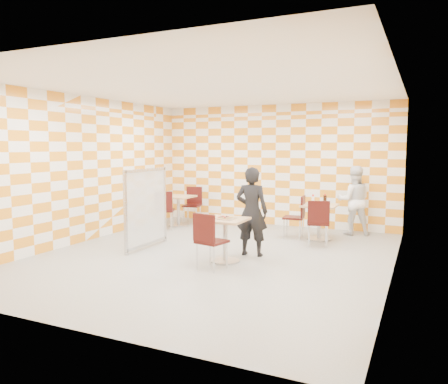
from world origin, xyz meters
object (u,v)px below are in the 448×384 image
at_px(chair_main_front, 208,237).
at_px(sport_bottle, 313,200).
at_px(chair_second_front, 318,219).
at_px(chair_second_side, 298,214).
at_px(chair_empty_near, 164,207).
at_px(soda_bottle, 325,200).
at_px(chair_empty_far, 193,202).
at_px(partition, 146,208).
at_px(second_table, 319,216).
at_px(man_dark, 252,212).
at_px(main_table, 225,232).
at_px(empty_table, 178,205).
at_px(man_white, 354,200).

relative_size(chair_main_front, sport_bottle, 4.62).
bearing_deg(chair_second_front, chair_second_side, 134.80).
distance_m(chair_empty_near, soda_bottle, 3.72).
xyz_separation_m(chair_empty_far, partition, (0.55, -2.90, 0.25)).
bearing_deg(sport_bottle, second_table, -28.35).
xyz_separation_m(chair_second_front, man_dark, (-0.94, -1.19, 0.26)).
xyz_separation_m(chair_second_front, partition, (-3.02, -1.49, 0.25)).
relative_size(man_dark, sport_bottle, 8.05).
bearing_deg(chair_empty_near, main_table, -38.87).
relative_size(man_dark, soda_bottle, 7.00).
bearing_deg(second_table, main_table, -113.76).
bearing_deg(chair_second_front, soda_bottle, 91.40).
relative_size(chair_main_front, partition, 0.60).
bearing_deg(chair_empty_far, man_dark, -44.71).
relative_size(chair_main_front, man_dark, 0.57).
distance_m(main_table, chair_main_front, 0.59).
height_order(man_dark, soda_bottle, man_dark).
bearing_deg(man_dark, chair_main_front, 72.05).
bearing_deg(sport_bottle, chair_main_front, -106.68).
height_order(chair_empty_far, partition, partition).
bearing_deg(second_table, partition, -143.57).
bearing_deg(soda_bottle, chair_second_front, -88.60).
xyz_separation_m(empty_table, chair_empty_far, (0.10, 0.58, 0.04)).
relative_size(chair_second_side, man_dark, 0.57).
xyz_separation_m(empty_table, chair_empty_near, (-0.03, -0.61, 0.04)).
bearing_deg(man_dark, main_table, 62.25).
xyz_separation_m(main_table, empty_table, (-2.47, 2.62, 0.00)).
relative_size(partition, sport_bottle, 7.75).
xyz_separation_m(second_table, chair_empty_near, (-3.58, -0.43, 0.04)).
xyz_separation_m(man_white, sport_bottle, (-0.74, -0.78, 0.07)).
height_order(chair_second_side, chair_empty_far, same).
relative_size(main_table, empty_table, 1.00).
xyz_separation_m(chair_second_front, soda_bottle, (-0.02, 0.68, 0.31)).
distance_m(chair_empty_far, man_dark, 3.71).
relative_size(chair_empty_near, sport_bottle, 4.62).
bearing_deg(man_dark, man_white, -122.04).
relative_size(chair_second_side, man_white, 0.60).
height_order(main_table, man_white, man_white).
bearing_deg(chair_empty_far, chair_second_front, -21.54).
relative_size(chair_second_front, man_white, 0.60).
xyz_separation_m(chair_second_front, chair_empty_near, (-3.70, 0.22, 0.00)).
height_order(chair_second_front, sport_bottle, sport_bottle).
xyz_separation_m(empty_table, chair_main_front, (2.45, -3.21, 0.04)).
bearing_deg(soda_bottle, chair_main_front, -111.39).
bearing_deg(chair_second_front, man_dark, -128.27).
bearing_deg(soda_bottle, chair_empty_near, -172.85).
relative_size(empty_table, soda_bottle, 3.26).
distance_m(chair_second_front, soda_bottle, 0.75).
height_order(empty_table, partition, partition).
distance_m(main_table, second_table, 2.67).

